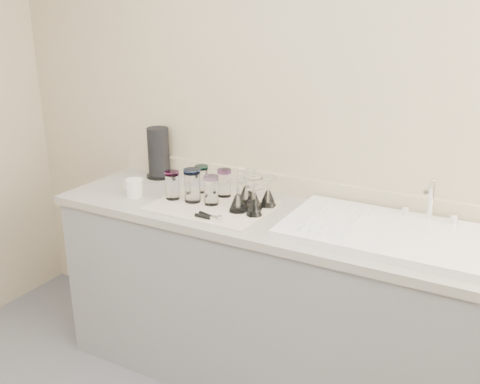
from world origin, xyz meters
The scene contains 17 objects.
room_envelope centered at (0.00, 0.00, 1.56)m, with size 3.54×3.50×2.52m.
counter_unit centered at (0.00, 1.20, 0.45)m, with size 2.06×0.62×0.90m.
sink_unit centered at (0.55, 1.20, 0.92)m, with size 0.82×0.50×0.22m.
dish_towel centered at (-0.26, 1.16, 0.90)m, with size 0.55×0.42×0.01m, color silver.
tumbler_cyan centered at (-0.41, 1.29, 0.98)m, with size 0.07×0.07×0.14m.
tumbler_purple centered at (-0.27, 1.29, 0.98)m, with size 0.07×0.07×0.14m.
tumbler_magenta centered at (-0.47, 1.13, 0.98)m, with size 0.07×0.07×0.14m.
tumbler_blue centered at (-0.36, 1.15, 0.99)m, with size 0.08×0.08×0.16m.
tumbler_lavender centered at (-0.26, 1.16, 0.98)m, with size 0.07×0.07×0.14m.
goblet_back_left centered at (-0.13, 1.26, 0.96)m, with size 0.09×0.09×0.16m.
goblet_back_right centered at (-0.02, 1.27, 0.96)m, with size 0.08×0.08×0.14m.
goblet_front_left centered at (-0.11, 1.14, 0.96)m, with size 0.09×0.09×0.15m.
goblet_front_right centered at (-0.02, 1.14, 0.95)m, with size 0.08×0.08×0.14m.
goblet_extra centered at (-0.06, 1.20, 0.96)m, with size 0.09×0.09×0.16m.
can_opener centered at (-0.17, 1.00, 0.92)m, with size 0.14×0.06×0.02m.
white_mug centered at (-0.68, 1.09, 0.94)m, with size 0.13×0.10×0.09m.
paper_towel_roll centered at (-0.76, 1.41, 1.04)m, with size 0.15×0.15×0.28m.
Camera 1 is at (1.01, -0.87, 1.80)m, focal length 40.00 mm.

